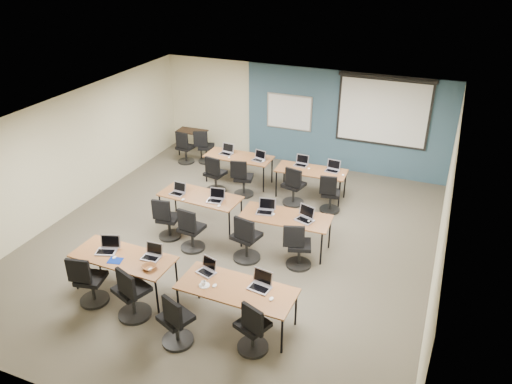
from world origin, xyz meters
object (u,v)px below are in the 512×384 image
at_px(training_table_back_left, 239,158).
at_px(laptop_0, 108,248).
at_px(laptop_4, 178,191).
at_px(task_chair_9, 242,181).
at_px(spare_chair_a, 205,149).
at_px(task_chair_4, 167,222).
at_px(spare_chair_b, 185,150).
at_px(laptop_6, 266,209).
at_px(training_table_front_right, 237,290).
at_px(laptop_2, 207,269).
at_px(task_chair_5, 191,233).
at_px(task_chair_3, 253,331).
at_px(task_chair_0, 89,284).
at_px(whiteboard, 289,112).
at_px(training_table_mid_left, 200,197).
at_px(task_chair_7, 298,249).
at_px(task_chair_10, 293,189).
at_px(task_chair_2, 176,324).
at_px(laptop_8, 227,151).
at_px(laptop_11, 333,168).
at_px(training_table_mid_right, 286,218).
at_px(laptop_5, 216,198).
at_px(utility_table, 192,134).
at_px(training_table_front_left, 123,258).
at_px(laptop_3, 261,284).
at_px(laptop_7, 305,217).
at_px(training_table_back_right, 311,172).
at_px(laptop_9, 259,158).
at_px(task_chair_11, 330,197).
at_px(task_chair_8, 215,177).
at_px(task_chair_6, 246,242).
at_px(laptop_10, 301,163).
at_px(task_chair_1, 132,297).

height_order(training_table_back_left, laptop_0, laptop_0).
relative_size(laptop_4, task_chair_9, 0.31).
height_order(laptop_0, spare_chair_a, laptop_0).
relative_size(task_chair_4, spare_chair_b, 1.01).
bearing_deg(laptop_6, training_table_front_right, -90.45).
distance_m(laptop_2, task_chair_5, 1.86).
height_order(laptop_0, task_chair_3, laptop_0).
bearing_deg(task_chair_0, task_chair_9, 68.20).
bearing_deg(whiteboard, training_table_mid_left, -98.71).
relative_size(task_chair_7, task_chair_10, 0.98).
height_order(training_table_mid_left, task_chair_0, task_chair_0).
height_order(training_table_front_right, task_chair_3, task_chair_3).
bearing_deg(laptop_0, task_chair_4, 67.82).
bearing_deg(task_chair_2, task_chair_10, 109.44).
distance_m(laptop_2, task_chair_2, 1.07).
xyz_separation_m(task_chair_3, task_chair_9, (-2.23, 4.71, -0.00)).
distance_m(task_chair_5, laptop_8, 3.41).
xyz_separation_m(task_chair_5, laptop_11, (2.05, 3.30, 0.38)).
xyz_separation_m(training_table_mid_right, task_chair_4, (-2.41, -0.61, -0.29)).
height_order(laptop_5, utility_table, laptop_5).
relative_size(training_table_front_left, laptop_4, 6.06).
height_order(laptop_3, laptop_7, laptop_7).
xyz_separation_m(training_table_back_right, laptop_8, (-2.31, 0.16, 0.11)).
bearing_deg(task_chair_3, task_chair_9, 136.70).
distance_m(laptop_9, task_chair_11, 2.13).
relative_size(training_table_front_left, task_chair_8, 1.86).
height_order(task_chair_6, spare_chair_a, task_chair_6).
height_order(task_chair_2, utility_table, task_chair_2).
relative_size(task_chair_3, laptop_10, 3.11).
bearing_deg(training_table_back_left, laptop_10, 2.93).
bearing_deg(laptop_4, task_chair_9, 69.19).
distance_m(task_chair_7, spare_chair_b, 5.73).
xyz_separation_m(training_table_back_left, laptop_9, (0.57, -0.04, 0.11)).
bearing_deg(task_chair_6, task_chair_8, 140.04).
height_order(task_chair_1, laptop_2, task_chair_1).
distance_m(training_table_front_right, laptop_4, 3.57).
relative_size(task_chair_6, task_chair_11, 1.07).
xyz_separation_m(laptop_2, spare_chair_b, (-3.43, 5.25, -0.40)).
bearing_deg(laptop_2, laptop_10, 105.72).
relative_size(task_chair_10, spare_chair_b, 1.04).
xyz_separation_m(training_table_front_right, laptop_9, (-1.57, 4.88, 0.10)).
bearing_deg(laptop_5, laptop_4, 172.59).
xyz_separation_m(laptop_0, task_chair_0, (-0.01, -0.58, -0.39)).
bearing_deg(laptop_7, laptop_9, 149.01).
bearing_deg(utility_table, laptop_5, -56.27).
xyz_separation_m(task_chair_4, task_chair_5, (0.68, -0.20, 0.01)).
distance_m(training_table_mid_right, task_chair_6, 0.95).
relative_size(task_chair_6, task_chair_10, 1.03).
xyz_separation_m(laptop_3, task_chair_5, (-2.10, 1.47, -0.39)).
distance_m(laptop_3, laptop_6, 2.45).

